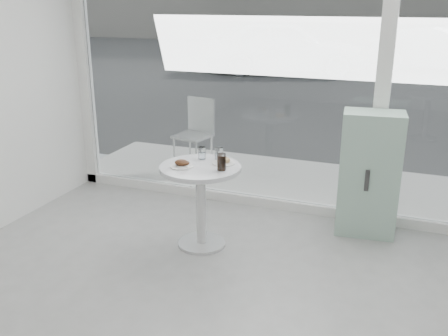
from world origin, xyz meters
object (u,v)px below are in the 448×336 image
at_px(main_table, 201,189).
at_px(cola_glass, 221,162).
at_px(plate_donut, 224,161).
at_px(patio_chair, 196,130).
at_px(water_tumbler_b, 219,155).
at_px(plate_fritter, 182,164).
at_px(mint_cabinet, 369,174).
at_px(water_tumbler_a, 202,154).
at_px(car_silver, 440,50).
at_px(car_white, 286,47).

xyz_separation_m(main_table, cola_glass, (0.22, -0.04, 0.29)).
xyz_separation_m(plate_donut, cola_glass, (0.05, -0.17, 0.05)).
relative_size(patio_chair, water_tumbler_b, 7.71).
height_order(main_table, cola_glass, cola_glass).
distance_m(water_tumbler_b, cola_glass, 0.28).
distance_m(plate_fritter, plate_donut, 0.37).
distance_m(mint_cabinet, plate_donut, 1.40).
relative_size(plate_fritter, water_tumbler_a, 1.83).
bearing_deg(plate_fritter, water_tumbler_b, 52.37).
height_order(mint_cabinet, car_silver, car_silver).
bearing_deg(plate_donut, plate_fritter, -144.40).
height_order(main_table, water_tumbler_b, water_tumbler_b).
bearing_deg(cola_glass, water_tumbler_a, 140.74).
xyz_separation_m(mint_cabinet, cola_glass, (-1.15, -0.87, 0.25)).
bearing_deg(main_table, water_tumbler_b, 66.16).
height_order(car_white, car_silver, car_white).
relative_size(car_white, plate_donut, 22.75).
bearing_deg(cola_glass, water_tumbler_b, 116.06).
height_order(car_silver, plate_fritter, car_silver).
bearing_deg(patio_chair, mint_cabinet, -13.26).
distance_m(patio_chair, car_silver, 11.81).
relative_size(car_silver, plate_donut, 19.82).
xyz_separation_m(plate_fritter, plate_donut, (0.30, 0.22, -0.01)).
bearing_deg(plate_fritter, main_table, 32.40).
xyz_separation_m(patio_chair, water_tumbler_b, (0.96, -1.63, 0.25)).
bearing_deg(mint_cabinet, car_silver, 79.83).
relative_size(car_white, water_tumbler_a, 41.50).
distance_m(plate_fritter, cola_glass, 0.36).
relative_size(water_tumbler_b, cola_glass, 0.83).
relative_size(main_table, plate_donut, 3.76).
relative_size(plate_fritter, water_tumbler_b, 1.71).
xyz_separation_m(car_white, plate_fritter, (1.98, -11.29, 0.00)).
height_order(main_table, car_white, car_white).
distance_m(mint_cabinet, plate_fritter, 1.77).
bearing_deg(mint_cabinet, plate_donut, -155.88).
distance_m(mint_cabinet, water_tumbler_b, 1.44).
height_order(car_silver, plate_donut, car_silver).
relative_size(car_silver, water_tumbler_a, 36.14).
distance_m(patio_chair, plate_donut, 2.01).
distance_m(car_white, plate_fritter, 11.46).
relative_size(car_silver, water_tumbler_b, 33.63).
bearing_deg(plate_donut, car_white, 101.65).
relative_size(mint_cabinet, car_silver, 0.29).
relative_size(main_table, mint_cabinet, 0.65).
xyz_separation_m(patio_chair, car_white, (-1.25, 9.36, 0.21)).
distance_m(patio_chair, plate_fritter, 2.07).
xyz_separation_m(mint_cabinet, car_white, (-3.49, 10.37, 0.20)).
relative_size(car_white, cola_glass, 32.03).
distance_m(car_silver, water_tumbler_b, 13.19).
height_order(patio_chair, water_tumbler_a, patio_chair).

